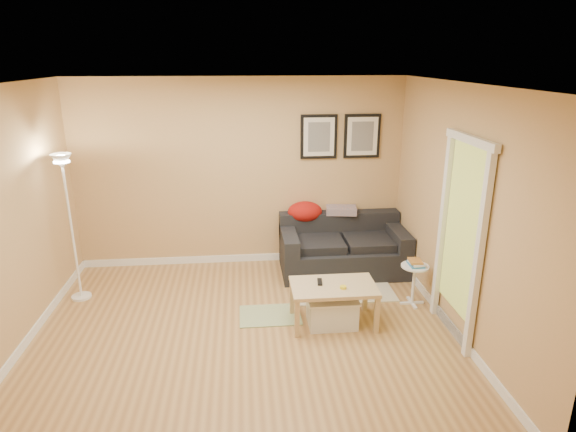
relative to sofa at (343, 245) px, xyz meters
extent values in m
plane|color=#B1854C|center=(-1.38, -1.53, -0.38)|extent=(4.50, 4.50, 0.00)
plane|color=white|center=(-1.38, -1.53, 2.23)|extent=(4.50, 4.50, 0.00)
plane|color=tan|center=(-1.38, 0.47, 0.92)|extent=(4.50, 0.00, 4.50)
plane|color=tan|center=(-1.38, -3.53, 0.92)|extent=(4.50, 0.00, 4.50)
plane|color=tan|center=(-3.63, -1.53, 0.92)|extent=(0.00, 4.00, 4.00)
plane|color=tan|center=(0.87, -1.53, 0.92)|extent=(0.00, 4.00, 4.00)
cube|color=white|center=(-1.38, 0.46, -0.33)|extent=(4.50, 0.02, 0.10)
cube|color=white|center=(-3.62, -1.53, -0.33)|extent=(0.02, 4.00, 0.10)
cube|color=white|center=(0.86, -1.53, -0.33)|extent=(0.02, 4.00, 0.10)
cube|color=beige|center=(-0.11, -0.54, -0.37)|extent=(1.25, 0.85, 0.01)
cube|color=#668C4C|center=(-1.08, -1.14, -0.37)|extent=(0.70, 0.50, 0.01)
cube|color=black|center=(-0.54, -1.29, 0.10)|extent=(0.07, 0.16, 0.02)
cylinder|color=yellow|center=(-0.31, -1.46, 0.11)|extent=(0.07, 0.07, 0.03)
camera|label=1|loc=(-1.35, -6.10, 2.47)|focal=30.35mm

